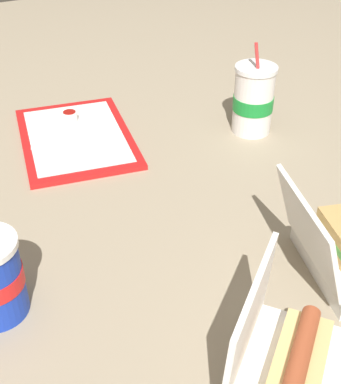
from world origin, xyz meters
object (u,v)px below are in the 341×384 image
object	(u,v)px
soda_cup_right	(253,100)
food_tray	(76,138)
ketchup_cup	(70,116)
plastic_fork	(106,124)
clamshell_hotdog_corner	(290,369)

from	to	relation	value
soda_cup_right	food_tray	bearing A→B (deg)	-110.05
ketchup_cup	plastic_fork	world-z (taller)	ketchup_cup
food_tray	clamshell_hotdog_corner	world-z (taller)	clamshell_hotdog_corner
food_tray	clamshell_hotdog_corner	bearing A→B (deg)	3.07
plastic_fork	clamshell_hotdog_corner	distance (m)	0.81
clamshell_hotdog_corner	soda_cup_right	size ratio (longest dim) A/B	1.10
ketchup_cup	clamshell_hotdog_corner	bearing A→B (deg)	2.07
food_tray	plastic_fork	xyz separation A→B (m)	(-0.02, 0.09, 0.01)
food_tray	clamshell_hotdog_corner	xyz separation A→B (m)	(0.80, 0.04, 0.04)
ketchup_cup	clamshell_hotdog_corner	size ratio (longest dim) A/B	0.16
plastic_fork	soda_cup_right	size ratio (longest dim) A/B	0.48
food_tray	ketchup_cup	xyz separation A→B (m)	(-0.08, 0.01, 0.02)
plastic_fork	soda_cup_right	bearing A→B (deg)	53.84
plastic_fork	food_tray	bearing A→B (deg)	-89.04
clamshell_hotdog_corner	soda_cup_right	world-z (taller)	soda_cup_right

